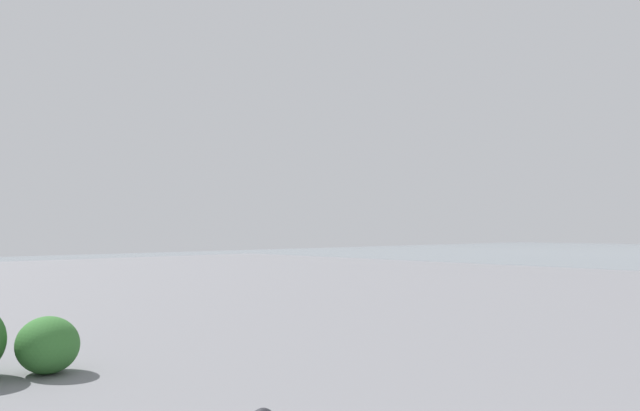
% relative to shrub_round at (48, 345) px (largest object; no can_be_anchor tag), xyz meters
% --- Properties ---
extents(shrub_round, '(0.80, 0.72, 0.68)m').
position_rel_shrub_round_xyz_m(shrub_round, '(0.00, 0.00, 0.00)').
color(shrub_round, '#387533').
rests_on(shrub_round, ground).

